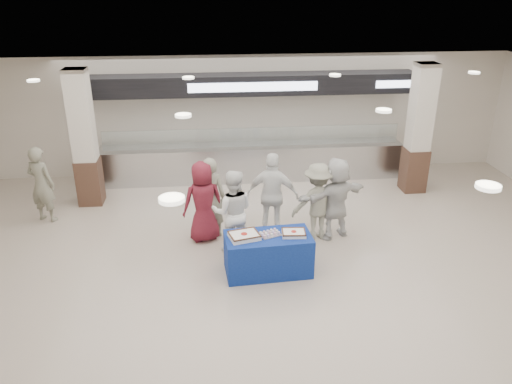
{
  "coord_description": "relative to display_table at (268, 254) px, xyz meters",
  "views": [
    {
      "loc": [
        -1.15,
        -7.16,
        5.0
      ],
      "look_at": [
        -0.28,
        1.6,
        1.22
      ],
      "focal_mm": 35.0,
      "sensor_mm": 36.0,
      "label": 1
    }
  ],
  "objects": [
    {
      "name": "chef_short",
      "position": [
        0.27,
        1.45,
        0.53
      ],
      "size": [
        1.14,
        0.72,
        1.81
      ],
      "primitive_type": "imported",
      "rotation": [
        0.0,
        0.0,
        2.86
      ],
      "color": "white",
      "rests_on": "ground"
    },
    {
      "name": "column_left",
      "position": [
        -3.85,
        3.51,
        1.15
      ],
      "size": [
        0.55,
        0.55,
        3.2
      ],
      "color": "#3C251B",
      "rests_on": "ground"
    },
    {
      "name": "serving_line",
      "position": [
        0.15,
        4.71,
        0.78
      ],
      "size": [
        8.7,
        0.85,
        2.8
      ],
      "color": "#B6B8BD",
      "rests_on": "ground"
    },
    {
      "name": "display_table",
      "position": [
        0.0,
        0.0,
        0.0
      ],
      "size": [
        1.6,
        0.88,
        0.75
      ],
      "primitive_type": "cube",
      "rotation": [
        0.0,
        0.0,
        0.07
      ],
      "color": "navy",
      "rests_on": "ground"
    },
    {
      "name": "civilian_maroon",
      "position": [
        -1.16,
        1.39,
        0.47
      ],
      "size": [
        0.95,
        0.75,
        1.7
      ],
      "primitive_type": "imported",
      "rotation": [
        0.0,
        0.0,
        3.43
      ],
      "color": "maroon",
      "rests_on": "ground"
    },
    {
      "name": "civilian_white",
      "position": [
        1.54,
        1.25,
        0.49
      ],
      "size": [
        1.68,
        1.09,
        1.74
      ],
      "primitive_type": "imported",
      "rotation": [
        0.0,
        0.0,
        3.54
      ],
      "color": "silver",
      "rests_on": "ground"
    },
    {
      "name": "column_right",
      "position": [
        4.15,
        3.51,
        1.15
      ],
      "size": [
        0.55,
        0.55,
        3.2
      ],
      "color": "#3C251B",
      "rests_on": "ground"
    },
    {
      "name": "ground",
      "position": [
        0.15,
        -0.69,
        -0.38
      ],
      "size": [
        14.0,
        14.0,
        0.0
      ],
      "primitive_type": "plane",
      "color": "#C0B4A4",
      "rests_on": "ground"
    },
    {
      "name": "soldier_a",
      "position": [
        -1.01,
        1.55,
        0.49
      ],
      "size": [
        0.65,
        0.44,
        1.73
      ],
      "primitive_type": "imported",
      "rotation": [
        0.0,
        0.0,
        3.1
      ],
      "color": "gray",
      "rests_on": "ground"
    },
    {
      "name": "chef_tall",
      "position": [
        -0.59,
        0.85,
        0.48
      ],
      "size": [
        0.88,
        0.71,
        1.7
      ],
      "primitive_type": "imported",
      "rotation": [
        0.0,
        0.0,
        3.06
      ],
      "color": "white",
      "rests_on": "ground"
    },
    {
      "name": "soldier_b",
      "position": [
        1.16,
        1.23,
        0.44
      ],
      "size": [
        1.14,
        0.77,
        1.64
      ],
      "primitive_type": "imported",
      "rotation": [
        0.0,
        0.0,
        3.3
      ],
      "color": "gray",
      "rests_on": "ground"
    },
    {
      "name": "soldier_bg",
      "position": [
        -4.67,
        2.64,
        0.49
      ],
      "size": [
        0.74,
        0.62,
        1.72
      ],
      "primitive_type": "imported",
      "rotation": [
        0.0,
        0.0,
        2.76
      ],
      "color": "gray",
      "rests_on": "ground"
    },
    {
      "name": "sheet_cake_left",
      "position": [
        -0.44,
        -0.04,
        0.43
      ],
      "size": [
        0.6,
        0.51,
        0.1
      ],
      "color": "white",
      "rests_on": "display_table"
    },
    {
      "name": "sheet_cake_right",
      "position": [
        0.46,
        -0.01,
        0.42
      ],
      "size": [
        0.44,
        0.36,
        0.09
      ],
      "color": "white",
      "rests_on": "display_table"
    },
    {
      "name": "cupcake_tray",
      "position": [
        0.03,
        0.04,
        0.41
      ],
      "size": [
        0.45,
        0.4,
        0.06
      ],
      "color": "#A1A1A5",
      "rests_on": "display_table"
    }
  ]
}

